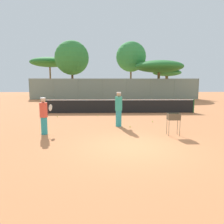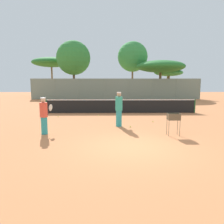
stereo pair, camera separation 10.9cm
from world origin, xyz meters
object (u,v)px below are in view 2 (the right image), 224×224
Objects in this scene: player_red_cap at (119,109)px; ball_cart at (174,119)px; tennis_net at (121,106)px; parked_car at (118,93)px; player_white_outfit at (44,115)px.

ball_cart is at bearing -119.18° from player_red_cap.
tennis_net is 6.18× the size of player_red_cap.
tennis_net is 14.94m from parked_car.
tennis_net is 11.36× the size of ball_cart.
player_white_outfit is 1.69× the size of ball_cart.
player_white_outfit is at bearing 176.75° from ball_cart.
player_white_outfit reaches higher than tennis_net.
tennis_net is 7.93m from player_white_outfit.
player_white_outfit is at bearing -120.63° from tennis_net.
parked_car is (-1.72, 22.10, -0.14)m from ball_cart.
ball_cart is at bearing -85.54° from parked_car.
ball_cart is 0.25× the size of parked_car.
tennis_net is 2.83× the size of parked_car.
ball_cart is (6.12, -0.35, -0.11)m from player_white_outfit.
player_white_outfit reaches higher than ball_cart.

